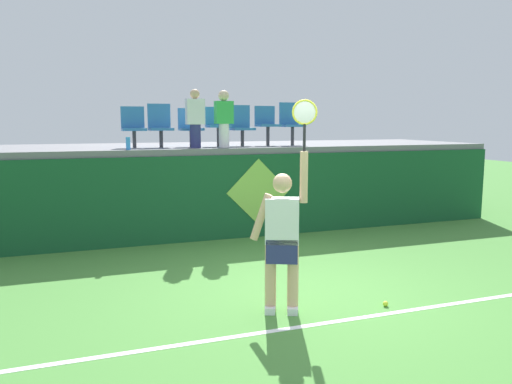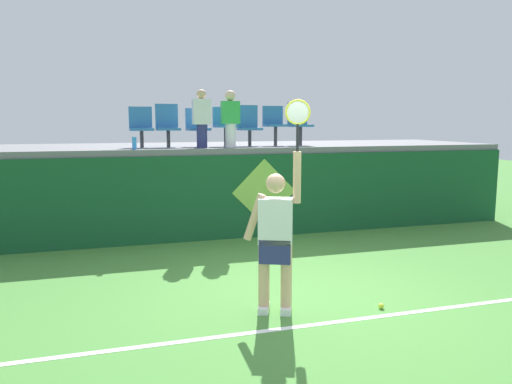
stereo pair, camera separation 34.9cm
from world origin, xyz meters
name	(u,v)px [view 1 (the left image)]	position (x,y,z in m)	size (l,w,h in m)	color
ground_plane	(307,296)	(0.00, 0.00, 0.00)	(40.00, 40.00, 0.00)	#478438
court_back_wall	(229,197)	(0.00, 3.44, 0.79)	(12.03, 0.20, 1.59)	#144C28
spectator_platform	(208,148)	(0.00, 4.95, 1.65)	(12.03, 3.11, 0.12)	slate
court_baseline_stripe	(341,321)	(0.00, -0.86, 0.00)	(10.83, 0.08, 0.01)	white
tennis_player	(283,235)	(-0.51, -0.39, 0.91)	(0.71, 0.39, 2.44)	white
tennis_ball	(386,304)	(0.73, -0.65, 0.03)	(0.07, 0.07, 0.07)	#D1E533
water_bottle	(128,143)	(-1.81, 3.56, 1.82)	(0.08, 0.08, 0.22)	#338CE5
stadium_chair_0	(133,125)	(-1.63, 4.27, 2.13)	(0.44, 0.42, 0.78)	#38383D
stadium_chair_1	(160,124)	(-1.12, 4.28, 2.15)	(0.44, 0.42, 0.84)	#38383D
stadium_chair_2	(190,126)	(-0.53, 4.27, 2.12)	(0.44, 0.42, 0.76)	#38383D
stadium_chair_3	(217,124)	(0.02, 4.26, 2.16)	(0.44, 0.42, 0.79)	#38383D
stadium_chair_4	(241,124)	(0.53, 4.28, 2.15)	(0.44, 0.42, 0.83)	#38383D
stadium_chair_5	(267,123)	(1.08, 4.27, 2.18)	(0.44, 0.42, 0.82)	#38383D
stadium_chair_6	(291,121)	(1.64, 4.28, 2.20)	(0.44, 0.42, 0.90)	#38383D
spectator_0	(195,118)	(-0.53, 3.83, 2.28)	(0.34, 0.20, 1.10)	navy
spectator_1	(224,117)	(0.02, 3.80, 2.28)	(0.34, 0.21, 1.09)	white
wall_signage_mount	(258,236)	(0.56, 3.34, 0.00)	(1.27, 0.01, 1.51)	#144C28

